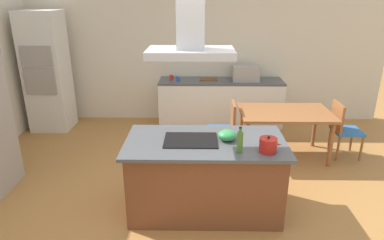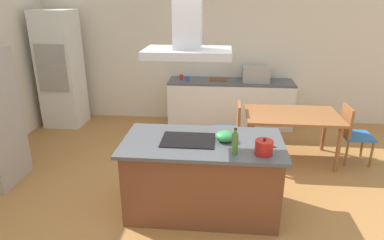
{
  "view_description": "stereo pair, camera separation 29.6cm",
  "coord_description": "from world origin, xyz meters",
  "px_view_note": "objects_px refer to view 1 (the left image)",
  "views": [
    {
      "loc": [
        -0.09,
        -3.5,
        2.45
      ],
      "look_at": [
        -0.16,
        0.4,
        1.0
      ],
      "focal_mm": 31.58,
      "sensor_mm": 36.0,
      "label": 1
    },
    {
      "loc": [
        0.2,
        -3.48,
        2.45
      ],
      "look_at": [
        -0.16,
        0.4,
        1.0
      ],
      "focal_mm": 31.58,
      "sensor_mm": 36.0,
      "label": 2
    }
  ],
  "objects_px": {
    "mixing_bowl": "(227,135)",
    "wall_oven_stack": "(47,72)",
    "olive_oil_bottle": "(240,142)",
    "cutting_board": "(209,79)",
    "countertop_microwave": "(245,73)",
    "dining_table": "(285,117)",
    "range_hood": "(191,32)",
    "cooktop": "(191,140)",
    "tea_kettle": "(268,145)",
    "coffee_mug_red": "(171,77)",
    "chair_at_left_end": "(226,126)",
    "coffee_mug_blue": "(178,79)",
    "chair_at_right_end": "(342,126)"
  },
  "relations": [
    {
      "from": "countertop_microwave",
      "to": "dining_table",
      "type": "xyz_separation_m",
      "value": [
        0.45,
        -1.41,
        -0.37
      ]
    },
    {
      "from": "mixing_bowl",
      "to": "wall_oven_stack",
      "type": "xyz_separation_m",
      "value": [
        -3.15,
        2.62,
        0.14
      ]
    },
    {
      "from": "olive_oil_bottle",
      "to": "cutting_board",
      "type": "distance_m",
      "value": 3.23
    },
    {
      "from": "cutting_board",
      "to": "chair_at_right_end",
      "type": "distance_m",
      "value": 2.56
    },
    {
      "from": "coffee_mug_blue",
      "to": "dining_table",
      "type": "xyz_separation_m",
      "value": [
        1.75,
        -1.33,
        -0.28
      ]
    },
    {
      "from": "coffee_mug_red",
      "to": "range_hood",
      "type": "bearing_deg",
      "value": -81.49
    },
    {
      "from": "wall_oven_stack",
      "to": "dining_table",
      "type": "distance_m",
      "value": 4.36
    },
    {
      "from": "wall_oven_stack",
      "to": "range_hood",
      "type": "bearing_deg",
      "value": -44.08
    },
    {
      "from": "mixing_bowl",
      "to": "chair_at_left_end",
      "type": "bearing_deg",
      "value": 85.52
    },
    {
      "from": "cutting_board",
      "to": "dining_table",
      "type": "xyz_separation_m",
      "value": [
        1.16,
        -1.46,
        -0.24
      ]
    },
    {
      "from": "olive_oil_bottle",
      "to": "range_hood",
      "type": "bearing_deg",
      "value": 150.44
    },
    {
      "from": "coffee_mug_red",
      "to": "range_hood",
      "type": "distance_m",
      "value": 3.17
    },
    {
      "from": "mixing_bowl",
      "to": "countertop_microwave",
      "type": "relative_size",
      "value": 0.43
    },
    {
      "from": "olive_oil_bottle",
      "to": "wall_oven_stack",
      "type": "xyz_separation_m",
      "value": [
        -3.25,
        2.94,
        0.08
      ]
    },
    {
      "from": "coffee_mug_red",
      "to": "coffee_mug_blue",
      "type": "relative_size",
      "value": 1.0
    },
    {
      "from": "cooktop",
      "to": "chair_at_left_end",
      "type": "relative_size",
      "value": 0.67
    },
    {
      "from": "coffee_mug_red",
      "to": "cutting_board",
      "type": "relative_size",
      "value": 0.26
    },
    {
      "from": "dining_table",
      "to": "range_hood",
      "type": "xyz_separation_m",
      "value": [
        -1.44,
        -1.47,
        1.43
      ]
    },
    {
      "from": "olive_oil_bottle",
      "to": "coffee_mug_blue",
      "type": "xyz_separation_m",
      "value": [
        -0.82,
        3.1,
        -0.08
      ]
    },
    {
      "from": "tea_kettle",
      "to": "wall_oven_stack",
      "type": "height_order",
      "value": "wall_oven_stack"
    },
    {
      "from": "mixing_bowl",
      "to": "cutting_board",
      "type": "distance_m",
      "value": 2.91
    },
    {
      "from": "wall_oven_stack",
      "to": "chair_at_right_end",
      "type": "distance_m",
      "value": 5.26
    },
    {
      "from": "range_hood",
      "to": "coffee_mug_red",
      "type": "bearing_deg",
      "value": 98.51
    },
    {
      "from": "countertop_microwave",
      "to": "cutting_board",
      "type": "bearing_deg",
      "value": 175.94
    },
    {
      "from": "cooktop",
      "to": "range_hood",
      "type": "xyz_separation_m",
      "value": [
        0.0,
        0.0,
        1.2
      ]
    },
    {
      "from": "cooktop",
      "to": "cutting_board",
      "type": "xyz_separation_m",
      "value": [
        0.29,
        2.93,
        0.0
      ]
    },
    {
      "from": "coffee_mug_blue",
      "to": "range_hood",
      "type": "bearing_deg",
      "value": -83.81
    },
    {
      "from": "cooktop",
      "to": "wall_oven_stack",
      "type": "bearing_deg",
      "value": 135.92
    },
    {
      "from": "mixing_bowl",
      "to": "range_hood",
      "type": "relative_size",
      "value": 0.24
    },
    {
      "from": "mixing_bowl",
      "to": "coffee_mug_red",
      "type": "relative_size",
      "value": 2.39
    },
    {
      "from": "wall_oven_stack",
      "to": "chair_at_right_end",
      "type": "height_order",
      "value": "wall_oven_stack"
    },
    {
      "from": "olive_oil_bottle",
      "to": "cooktop",
      "type": "bearing_deg",
      "value": 150.44
    },
    {
      "from": "coffee_mug_red",
      "to": "dining_table",
      "type": "height_order",
      "value": "coffee_mug_red"
    },
    {
      "from": "tea_kettle",
      "to": "chair_at_left_end",
      "type": "xyz_separation_m",
      "value": [
        -0.29,
        1.75,
        -0.47
      ]
    },
    {
      "from": "countertop_microwave",
      "to": "dining_table",
      "type": "distance_m",
      "value": 1.53
    },
    {
      "from": "cutting_board",
      "to": "range_hood",
      "type": "bearing_deg",
      "value": -95.59
    },
    {
      "from": "countertop_microwave",
      "to": "cutting_board",
      "type": "distance_m",
      "value": 0.72
    },
    {
      "from": "countertop_microwave",
      "to": "chair_at_right_end",
      "type": "height_order",
      "value": "countertop_microwave"
    },
    {
      "from": "olive_oil_bottle",
      "to": "mixing_bowl",
      "type": "xyz_separation_m",
      "value": [
        -0.1,
        0.31,
        -0.06
      ]
    },
    {
      "from": "olive_oil_bottle",
      "to": "cutting_board",
      "type": "bearing_deg",
      "value": 94.07
    },
    {
      "from": "coffee_mug_blue",
      "to": "chair_at_left_end",
      "type": "bearing_deg",
      "value": -58.02
    },
    {
      "from": "wall_oven_stack",
      "to": "chair_at_left_end",
      "type": "bearing_deg",
      "value": -19.8
    },
    {
      "from": "coffee_mug_blue",
      "to": "wall_oven_stack",
      "type": "xyz_separation_m",
      "value": [
        -2.43,
        -0.16,
        0.16
      ]
    },
    {
      "from": "dining_table",
      "to": "chair_at_right_end",
      "type": "height_order",
      "value": "chair_at_right_end"
    },
    {
      "from": "coffee_mug_red",
      "to": "olive_oil_bottle",
      "type": "bearing_deg",
      "value": -73.48
    },
    {
      "from": "dining_table",
      "to": "chair_at_right_end",
      "type": "relative_size",
      "value": 1.57
    },
    {
      "from": "range_hood",
      "to": "coffee_mug_blue",
      "type": "bearing_deg",
      "value": 96.19
    },
    {
      "from": "cooktop",
      "to": "mixing_bowl",
      "type": "distance_m",
      "value": 0.42
    },
    {
      "from": "tea_kettle",
      "to": "dining_table",
      "type": "height_order",
      "value": "tea_kettle"
    },
    {
      "from": "cooktop",
      "to": "wall_oven_stack",
      "type": "xyz_separation_m",
      "value": [
        -2.73,
        2.65,
        0.2
      ]
    }
  ]
}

